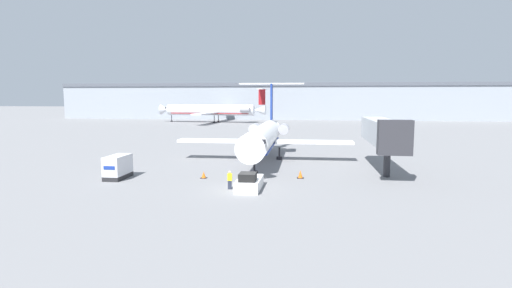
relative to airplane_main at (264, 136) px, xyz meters
The scene contains 10 objects.
ground_plane 17.80m from the airplane_main, 89.68° to the right, with size 600.00×600.00×0.00m, color slate.
terminal_building 102.56m from the airplane_main, 89.95° to the left, with size 180.00×16.80×13.54m.
airplane_main is the anchor object (origin of this frame).
pushback_tug 17.23m from the airplane_main, 88.13° to the right, with size 2.10×4.72×1.69m.
luggage_cart 19.59m from the airplane_main, 134.22° to the right, with size 1.66×3.62×2.40m.
worker_near_tug 17.40m from the airplane_main, 94.06° to the right, with size 0.40×0.24×1.69m.
traffic_cone_left 13.88m from the airplane_main, 111.04° to the right, with size 0.64×0.64×0.70m.
traffic_cone_right 12.76m from the airplane_main, 65.95° to the right, with size 0.70×0.70×0.83m.
airplane_parked_far_left 81.07m from the airplane_main, 108.34° to the left, with size 36.30×35.34×10.99m.
jet_bridge 15.43m from the airplane_main, 24.03° to the right, with size 3.20×15.12×6.19m.
Camera 1 is at (5.71, -34.75, 8.36)m, focal length 28.00 mm.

